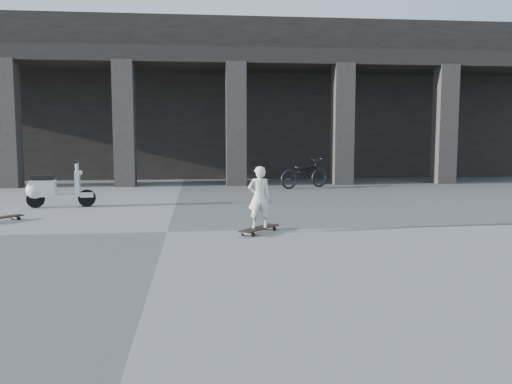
{
  "coord_description": "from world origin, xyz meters",
  "views": [
    {
      "loc": [
        0.54,
        -9.28,
        1.67
      ],
      "look_at": [
        1.56,
        0.22,
        0.65
      ],
      "focal_mm": 38.0,
      "sensor_mm": 36.0,
      "label": 1
    }
  ],
  "objects": [
    {
      "name": "longboard",
      "position": [
        1.56,
        -0.28,
        0.07
      ],
      "size": [
        0.78,
        0.86,
        0.09
      ],
      "rotation": [
        0.0,
        0.0,
        0.87
      ],
      "color": "black",
      "rests_on": "ground"
    },
    {
      "name": "bicycle",
      "position": [
        3.84,
        7.3,
        0.47
      ],
      "size": [
        1.86,
        1.32,
        0.93
      ],
      "primitive_type": "imported",
      "rotation": [
        0.0,
        0.0,
        2.02
      ],
      "color": "black",
      "rests_on": "ground"
    },
    {
      "name": "colonnade",
      "position": [
        -0.0,
        13.77,
        3.03
      ],
      "size": [
        28.0,
        8.82,
        6.0
      ],
      "color": "black",
      "rests_on": "ground"
    },
    {
      "name": "scooter",
      "position": [
        -2.86,
        3.47,
        0.42
      ],
      "size": [
        1.53,
        0.55,
        1.07
      ],
      "rotation": [
        0.0,
        0.0,
        0.1
      ],
      "color": "black",
      "rests_on": "ground"
    },
    {
      "name": "child",
      "position": [
        1.56,
        -0.28,
        0.62
      ],
      "size": [
        0.4,
        0.29,
        1.05
      ],
      "primitive_type": "imported",
      "rotation": [
        0.0,
        0.0,
        3.24
      ],
      "color": "silver",
      "rests_on": "longboard"
    },
    {
      "name": "ground",
      "position": [
        0.0,
        0.0,
        0.0
      ],
      "size": [
        90.0,
        90.0,
        0.0
      ],
      "primitive_type": "plane",
      "color": "#535351",
      "rests_on": "ground"
    },
    {
      "name": "skateboard_spare",
      "position": [
        -3.2,
        1.42,
        0.08
      ],
      "size": [
        0.66,
        0.78,
        0.1
      ],
      "rotation": [
        0.0,
        0.0,
        0.92
      ],
      "color": "black",
      "rests_on": "ground"
    }
  ]
}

